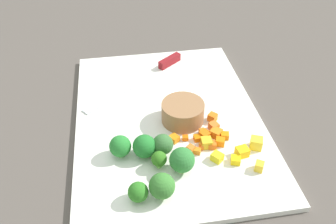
# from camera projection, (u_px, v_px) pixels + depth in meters

# --- Properties ---
(ground_plane) EXTENTS (4.00, 4.00, 0.00)m
(ground_plane) POSITION_uv_depth(u_px,v_px,m) (168.00, 120.00, 0.72)
(ground_plane) COLOR #534A45
(cutting_board) EXTENTS (0.50, 0.37, 0.01)m
(cutting_board) POSITION_uv_depth(u_px,v_px,m) (168.00, 118.00, 0.71)
(cutting_board) COLOR white
(cutting_board) RESTS_ON ground_plane
(prep_bowl) EXTENTS (0.08, 0.08, 0.04)m
(prep_bowl) POSITION_uv_depth(u_px,v_px,m) (183.00, 112.00, 0.68)
(prep_bowl) COLOR #9A6A45
(prep_bowl) RESTS_ON cutting_board
(chef_knife) EXTENTS (0.19, 0.24, 0.02)m
(chef_knife) POSITION_uv_depth(u_px,v_px,m) (153.00, 72.00, 0.82)
(chef_knife) COLOR silver
(chef_knife) RESTS_ON cutting_board
(carrot_dice_0) EXTENTS (0.02, 0.02, 0.01)m
(carrot_dice_0) POSITION_uv_depth(u_px,v_px,m) (225.00, 136.00, 0.65)
(carrot_dice_0) COLOR orange
(carrot_dice_0) RESTS_ON cutting_board
(carrot_dice_1) EXTENTS (0.01, 0.01, 0.01)m
(carrot_dice_1) POSITION_uv_depth(u_px,v_px,m) (197.00, 138.00, 0.65)
(carrot_dice_1) COLOR orange
(carrot_dice_1) RESTS_ON cutting_board
(carrot_dice_2) EXTENTS (0.01, 0.01, 0.01)m
(carrot_dice_2) POSITION_uv_depth(u_px,v_px,m) (185.00, 138.00, 0.65)
(carrot_dice_2) COLOR orange
(carrot_dice_2) RESTS_ON cutting_board
(carrot_dice_3) EXTENTS (0.02, 0.02, 0.02)m
(carrot_dice_3) POSITION_uv_depth(u_px,v_px,m) (212.00, 117.00, 0.69)
(carrot_dice_3) COLOR orange
(carrot_dice_3) RESTS_ON cutting_board
(carrot_dice_4) EXTENTS (0.02, 0.02, 0.01)m
(carrot_dice_4) POSITION_uv_depth(u_px,v_px,m) (174.00, 138.00, 0.65)
(carrot_dice_4) COLOR orange
(carrot_dice_4) RESTS_ON cutting_board
(carrot_dice_5) EXTENTS (0.01, 0.01, 0.01)m
(carrot_dice_5) POSITION_uv_depth(u_px,v_px,m) (203.00, 146.00, 0.63)
(carrot_dice_5) COLOR orange
(carrot_dice_5) RESTS_ON cutting_board
(carrot_dice_6) EXTENTS (0.02, 0.02, 0.02)m
(carrot_dice_6) POSITION_uv_depth(u_px,v_px,m) (214.00, 127.00, 0.67)
(carrot_dice_6) COLOR orange
(carrot_dice_6) RESTS_ON cutting_board
(carrot_dice_7) EXTENTS (0.01, 0.01, 0.01)m
(carrot_dice_7) POSITION_uv_depth(u_px,v_px,m) (202.00, 132.00, 0.66)
(carrot_dice_7) COLOR orange
(carrot_dice_7) RESTS_ON cutting_board
(carrot_dice_8) EXTENTS (0.03, 0.03, 0.02)m
(carrot_dice_8) POSITION_uv_depth(u_px,v_px,m) (216.00, 133.00, 0.66)
(carrot_dice_8) COLOR orange
(carrot_dice_8) RESTS_ON cutting_board
(carrot_dice_9) EXTENTS (0.02, 0.02, 0.01)m
(carrot_dice_9) POSITION_uv_depth(u_px,v_px,m) (191.00, 149.00, 0.63)
(carrot_dice_9) COLOR orange
(carrot_dice_9) RESTS_ON cutting_board
(carrot_dice_10) EXTENTS (0.02, 0.02, 0.01)m
(carrot_dice_10) POSITION_uv_depth(u_px,v_px,m) (220.00, 142.00, 0.64)
(carrot_dice_10) COLOR orange
(carrot_dice_10) RESTS_ON cutting_board
(carrot_dice_11) EXTENTS (0.02, 0.02, 0.01)m
(carrot_dice_11) POSITION_uv_depth(u_px,v_px,m) (205.00, 135.00, 0.65)
(carrot_dice_11) COLOR orange
(carrot_dice_11) RESTS_ON cutting_board
(carrot_dice_12) EXTENTS (0.01, 0.02, 0.01)m
(carrot_dice_12) POSITION_uv_depth(u_px,v_px,m) (197.00, 151.00, 0.62)
(carrot_dice_12) COLOR orange
(carrot_dice_12) RESTS_ON cutting_board
(carrot_dice_13) EXTENTS (0.02, 0.02, 0.01)m
(carrot_dice_13) POSITION_uv_depth(u_px,v_px,m) (212.00, 145.00, 0.64)
(carrot_dice_13) COLOR orange
(carrot_dice_13) RESTS_ON cutting_board
(pepper_dice_0) EXTENTS (0.02, 0.02, 0.02)m
(pepper_dice_0) POSITION_uv_depth(u_px,v_px,m) (259.00, 166.00, 0.59)
(pepper_dice_0) COLOR yellow
(pepper_dice_0) RESTS_ON cutting_board
(pepper_dice_1) EXTENTS (0.02, 0.02, 0.02)m
(pepper_dice_1) POSITION_uv_depth(u_px,v_px,m) (206.00, 143.00, 0.64)
(pepper_dice_1) COLOR yellow
(pepper_dice_1) RESTS_ON cutting_board
(pepper_dice_2) EXTENTS (0.02, 0.02, 0.02)m
(pepper_dice_2) POSITION_uv_depth(u_px,v_px,m) (242.00, 152.00, 0.62)
(pepper_dice_2) COLOR yellow
(pepper_dice_2) RESTS_ON cutting_board
(pepper_dice_3) EXTENTS (0.03, 0.02, 0.01)m
(pepper_dice_3) POSITION_uv_depth(u_px,v_px,m) (217.00, 157.00, 0.61)
(pepper_dice_3) COLOR yellow
(pepper_dice_3) RESTS_ON cutting_board
(pepper_dice_4) EXTENTS (0.02, 0.02, 0.01)m
(pepper_dice_4) POSITION_uv_depth(u_px,v_px,m) (236.00, 160.00, 0.61)
(pepper_dice_4) COLOR yellow
(pepper_dice_4) RESTS_ON cutting_board
(pepper_dice_5) EXTENTS (0.03, 0.03, 0.02)m
(pepper_dice_5) POSITION_uv_depth(u_px,v_px,m) (256.00, 143.00, 0.63)
(pepper_dice_5) COLOR yellow
(pepper_dice_5) RESTS_ON cutting_board
(broccoli_floret_0) EXTENTS (0.03, 0.03, 0.03)m
(broccoli_floret_0) POSITION_uv_depth(u_px,v_px,m) (159.00, 159.00, 0.59)
(broccoli_floret_0) COLOR #80C157
(broccoli_floret_0) RESTS_ON cutting_board
(broccoli_floret_1) EXTENTS (0.04, 0.04, 0.05)m
(broccoli_floret_1) POSITION_uv_depth(u_px,v_px,m) (182.00, 160.00, 0.58)
(broccoli_floret_1) COLOR #93BA5A
(broccoli_floret_1) RESTS_ON cutting_board
(broccoli_floret_2) EXTENTS (0.04, 0.04, 0.04)m
(broccoli_floret_2) POSITION_uv_depth(u_px,v_px,m) (144.00, 146.00, 0.61)
(broccoli_floret_2) COLOR #90B056
(broccoli_floret_2) RESTS_ON cutting_board
(broccoli_floret_3) EXTENTS (0.04, 0.04, 0.05)m
(broccoli_floret_3) POSITION_uv_depth(u_px,v_px,m) (162.00, 186.00, 0.54)
(broccoli_floret_3) COLOR #8EB567
(broccoli_floret_3) RESTS_ON cutting_board
(broccoli_floret_4) EXTENTS (0.04, 0.04, 0.04)m
(broccoli_floret_4) POSITION_uv_depth(u_px,v_px,m) (163.00, 145.00, 0.61)
(broccoli_floret_4) COLOR #80B867
(broccoli_floret_4) RESTS_ON cutting_board
(broccoli_floret_5) EXTENTS (0.03, 0.03, 0.03)m
(broccoli_floret_5) POSITION_uv_depth(u_px,v_px,m) (138.00, 192.00, 0.54)
(broccoli_floret_5) COLOR #98B96C
(broccoli_floret_5) RESTS_ON cutting_board
(broccoli_floret_6) EXTENTS (0.04, 0.04, 0.04)m
(broccoli_floret_6) POSITION_uv_depth(u_px,v_px,m) (120.00, 146.00, 0.61)
(broccoli_floret_6) COLOR #82C16A
(broccoli_floret_6) RESTS_ON cutting_board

